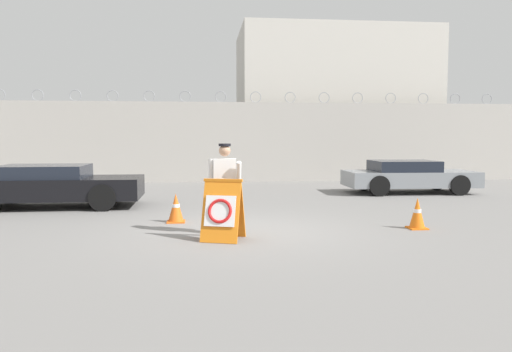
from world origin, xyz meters
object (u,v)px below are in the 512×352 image
traffic_cone_near (417,213)px  parked_car_far_side (408,176)px  parked_car_front_coupe (52,185)px  security_guard (225,184)px  barricade_sign (223,210)px  traffic_cone_mid (176,208)px

traffic_cone_near → parked_car_far_side: (2.51, 6.37, 0.25)m
traffic_cone_near → parked_car_front_coupe: 9.33m
traffic_cone_near → parked_car_front_coupe: (-8.40, 4.04, 0.28)m
security_guard → parked_car_front_coupe: security_guard is taller
security_guard → traffic_cone_near: 4.01m
barricade_sign → traffic_cone_near: size_ratio=1.76×
parked_car_front_coupe → parked_car_far_side: size_ratio=1.07×
barricade_sign → security_guard: 0.70m
security_guard → traffic_cone_mid: size_ratio=2.75×
traffic_cone_near → barricade_sign: bearing=-169.9°
traffic_cone_mid → parked_car_front_coupe: size_ratio=0.14×
barricade_sign → traffic_cone_mid: bearing=133.5°
parked_car_front_coupe → security_guard: bearing=-44.3°
barricade_sign → traffic_cone_mid: 2.25m
traffic_cone_mid → parked_car_front_coupe: bearing=141.5°
security_guard → traffic_cone_near: size_ratio=2.75×
security_guard → parked_car_front_coupe: (-4.45, 4.20, -0.38)m
parked_car_front_coupe → traffic_cone_near: bearing=-26.7°
traffic_cone_near → parked_car_front_coupe: bearing=154.3°
barricade_sign → parked_car_front_coupe: bearing=151.0°
traffic_cone_mid → parked_car_far_side: parked_car_far_side is taller
security_guard → traffic_cone_near: bearing=4.6°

